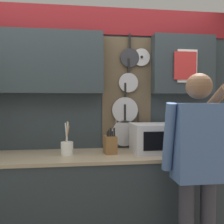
{
  "coord_description": "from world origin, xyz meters",
  "views": [
    {
      "loc": [
        -0.27,
        -2.36,
        1.43
      ],
      "look_at": [
        0.07,
        0.2,
        1.32
      ],
      "focal_mm": 40.0,
      "sensor_mm": 36.0,
      "label": 1
    }
  ],
  "objects_px": {
    "knife_block": "(110,144)",
    "person": "(197,158)",
    "microwave": "(158,138)",
    "utensil_crock": "(67,147)"
  },
  "relations": [
    {
      "from": "knife_block",
      "to": "person",
      "type": "xyz_separation_m",
      "value": [
        0.63,
        -0.52,
        -0.03
      ]
    },
    {
      "from": "person",
      "to": "microwave",
      "type": "bearing_deg",
      "value": 106.19
    },
    {
      "from": "microwave",
      "to": "utensil_crock",
      "type": "relative_size",
      "value": 1.61
    },
    {
      "from": "microwave",
      "to": "utensil_crock",
      "type": "height_order",
      "value": "utensil_crock"
    },
    {
      "from": "utensil_crock",
      "to": "person",
      "type": "distance_m",
      "value": 1.17
    },
    {
      "from": "microwave",
      "to": "utensil_crock",
      "type": "xyz_separation_m",
      "value": [
        -0.89,
        0.0,
        -0.07
      ]
    },
    {
      "from": "utensil_crock",
      "to": "knife_block",
      "type": "bearing_deg",
      "value": -0.24
    },
    {
      "from": "knife_block",
      "to": "person",
      "type": "relative_size",
      "value": 0.15
    },
    {
      "from": "utensil_crock",
      "to": "microwave",
      "type": "bearing_deg",
      "value": -0.15
    },
    {
      "from": "knife_block",
      "to": "utensil_crock",
      "type": "height_order",
      "value": "utensil_crock"
    }
  ]
}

